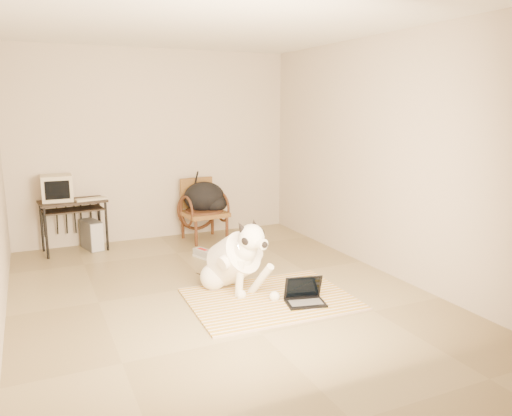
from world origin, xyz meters
TOP-DOWN VIEW (x-y plane):
  - floor at (0.00, 0.00)m, footprint 4.50×4.50m
  - ceiling at (0.00, 0.00)m, footprint 4.50×4.50m
  - wall_back at (0.00, 2.25)m, footprint 4.50×0.00m
  - wall_front at (0.00, -2.25)m, footprint 4.50×0.00m
  - wall_right at (2.00, 0.00)m, footprint 0.00×4.50m
  - rug at (0.41, -0.65)m, footprint 1.64×1.28m
  - dog at (0.17, -0.27)m, footprint 0.63×1.06m
  - laptop at (0.66, -0.90)m, footprint 0.42×0.35m
  - computer_desk at (-1.20, 1.98)m, footprint 0.87×0.54m
  - crt_monitor at (-1.38, 2.04)m, footprint 0.39×0.37m
  - desk_keyboard at (-0.98, 1.91)m, footprint 0.41×0.21m
  - pc_tower at (-0.99, 1.99)m, footprint 0.27×0.45m
  - rattan_chair at (0.55, 1.85)m, footprint 0.63×0.62m
  - backpack at (0.60, 1.86)m, footprint 0.61×0.49m
  - sneaker_left at (0.26, 0.97)m, footprint 0.23×0.34m
  - sneaker_right at (0.65, 1.21)m, footprint 0.22×0.33m

SIDE VIEW (x-z plane):
  - floor at x=0.00m, z-range 0.00..0.00m
  - rug at x=0.41m, z-range 0.00..0.02m
  - sneaker_right at x=0.65m, z-range -0.01..0.10m
  - sneaker_left at x=0.26m, z-range -0.01..0.10m
  - laptop at x=0.66m, z-range -0.05..0.21m
  - pc_tower at x=-0.99m, z-range 0.00..0.39m
  - dog at x=0.17m, z-range -0.09..0.75m
  - rattan_chair at x=0.55m, z-range 0.00..0.88m
  - computer_desk at x=-1.20m, z-range 0.25..0.94m
  - backpack at x=0.60m, z-range 0.39..0.82m
  - desk_keyboard at x=-0.98m, z-range 0.69..0.72m
  - crt_monitor at x=-1.38m, z-range 0.69..1.03m
  - wall_back at x=0.00m, z-range -0.90..3.60m
  - wall_front at x=0.00m, z-range -0.90..3.60m
  - wall_right at x=2.00m, z-range -0.90..3.60m
  - ceiling at x=0.00m, z-range 2.70..2.70m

